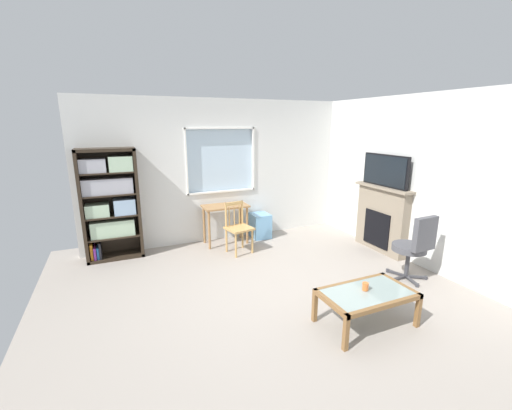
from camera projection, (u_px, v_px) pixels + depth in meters
The scene contains 12 objects.
ground at pixel (272, 290), 4.57m from camera, with size 6.07×5.71×0.02m, color #9E9389.
wall_back_with_window at pixel (219, 172), 6.34m from camera, with size 5.07×0.15×2.70m.
wall_right at pixel (419, 181), 5.26m from camera, with size 0.12×4.91×2.70m, color silver.
bookshelf at pixel (110, 201), 5.45m from camera, with size 0.90×0.38×1.86m.
desk_under_window at pixel (225, 212), 6.21m from camera, with size 0.84×0.46×0.75m.
wooden_chair at pixel (238, 227), 5.81m from camera, with size 0.49×0.48×0.90m.
plastic_drawer_unit at pixel (260, 226), 6.63m from camera, with size 0.35×0.40×0.49m, color #72ADDB.
fireplace at pixel (381, 219), 5.87m from camera, with size 0.26×1.16×1.18m.
tv at pixel (385, 171), 5.65m from camera, with size 0.06×0.98×0.55m.
office_chair at pixel (415, 245), 4.71m from camera, with size 0.56×0.58×1.00m.
coffee_table at pixel (367, 296), 3.71m from camera, with size 1.05×0.61×0.41m.
sippy_cup at pixel (365, 286), 3.72m from camera, with size 0.07×0.07×0.09m, color orange.
Camera 1 is at (-1.88, -3.71, 2.24)m, focal length 23.11 mm.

